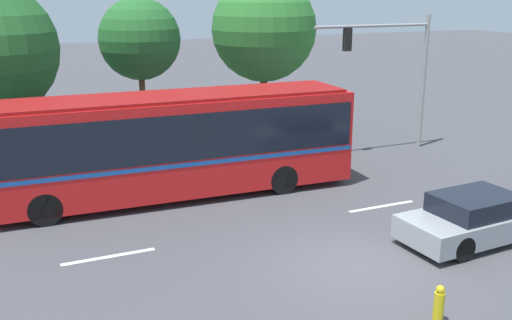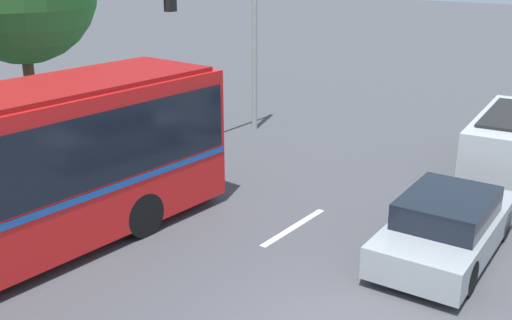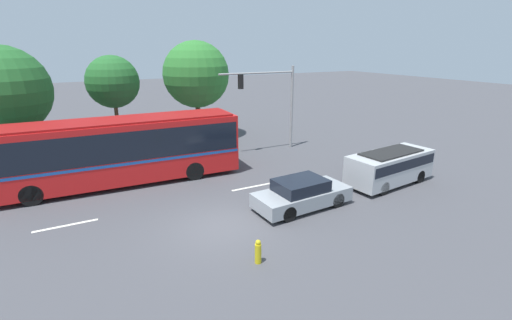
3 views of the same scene
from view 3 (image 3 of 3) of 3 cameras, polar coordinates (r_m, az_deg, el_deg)
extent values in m
plane|color=#444449|center=(14.74, -5.80, -10.47)|extent=(140.00, 140.00, 0.00)
cube|color=red|center=(19.76, -20.69, 1.41)|extent=(12.17, 2.97, 3.07)
cube|color=black|center=(19.64, -20.85, 2.79)|extent=(11.93, 3.00, 1.47)
cube|color=#194C9E|center=(19.86, -20.58, 0.40)|extent=(12.05, 2.99, 0.14)
cube|color=maroon|center=(19.41, -21.20, 5.91)|extent=(11.68, 2.75, 0.10)
cylinder|color=black|center=(19.21, -32.17, -4.73)|extent=(1.01, 0.33, 1.00)
cylinder|color=black|center=(21.32, -31.63, -2.61)|extent=(1.01, 0.33, 1.00)
cylinder|color=black|center=(19.65, -9.78, -1.69)|extent=(1.01, 0.33, 1.00)
cylinder|color=black|center=(21.71, -11.45, 0.09)|extent=(1.01, 0.33, 1.00)
cube|color=gray|center=(16.22, 7.34, -5.82)|extent=(4.51, 2.09, 0.64)
cube|color=black|center=(15.94, 7.11, -4.00)|extent=(2.29, 1.74, 0.52)
cylinder|color=black|center=(17.67, 9.20, -4.47)|extent=(0.69, 0.26, 0.68)
cylinder|color=black|center=(16.57, 12.81, -6.24)|extent=(0.69, 0.26, 0.68)
cylinder|color=black|center=(16.18, 1.82, -6.39)|extent=(0.69, 0.26, 0.68)
cylinder|color=black|center=(14.97, 5.21, -8.54)|extent=(0.69, 0.26, 0.68)
cube|color=#B2B5B7|center=(19.92, 20.52, -0.98)|extent=(5.14, 2.40, 1.48)
cube|color=black|center=(19.82, 20.62, -0.09)|extent=(4.94, 2.41, 0.50)
cube|color=black|center=(19.70, 20.76, 1.17)|extent=(3.62, 1.87, 0.08)
cylinder|color=black|center=(21.71, 20.96, -1.21)|extent=(0.70, 0.33, 0.68)
cylinder|color=black|center=(20.89, 24.53, -2.37)|extent=(0.70, 0.33, 0.68)
cylinder|color=black|center=(19.44, 15.82, -2.84)|extent=(0.70, 0.33, 0.68)
cylinder|color=black|center=(18.53, 19.59, -4.24)|extent=(0.70, 0.33, 0.68)
cylinder|color=gray|center=(25.36, 5.70, 8.32)|extent=(0.18, 0.18, 5.68)
cylinder|color=gray|center=(23.70, 0.26, 13.68)|extent=(5.40, 0.12, 0.12)
cube|color=black|center=(23.20, -2.46, 12.34)|extent=(0.30, 0.22, 0.90)
cylinder|color=red|center=(23.28, -2.60, 13.10)|extent=(0.18, 0.02, 0.18)
cylinder|color=yellow|center=(23.31, -2.59, 12.37)|extent=(0.18, 0.02, 0.18)
cylinder|color=green|center=(23.34, -2.58, 11.63)|extent=(0.18, 0.02, 0.18)
cube|color=#286028|center=(24.73, -13.98, 1.90)|extent=(8.02, 1.33, 0.85)
cube|color=#B22D6B|center=(24.56, -14.10, 3.49)|extent=(7.86, 1.26, 0.56)
cylinder|color=brown|center=(25.30, -34.01, 1.94)|extent=(0.39, 0.39, 2.76)
sphere|color=#236028|center=(24.79, -35.27, 9.01)|extent=(5.00, 5.00, 5.00)
cylinder|color=brown|center=(27.22, -21.16, 5.34)|extent=(0.26, 0.26, 3.33)
sphere|color=#236028|center=(26.81, -21.86, 11.49)|extent=(3.55, 3.55, 3.55)
cylinder|color=brown|center=(28.67, -9.17, 6.63)|extent=(0.37, 0.37, 3.08)
sphere|color=#2D752D|center=(28.23, -9.51, 13.29)|extent=(4.99, 4.99, 4.99)
cylinder|color=gold|center=(12.30, 0.33, -14.68)|extent=(0.22, 0.22, 0.70)
sphere|color=gold|center=(12.08, 0.34, -13.00)|extent=(0.18, 0.18, 0.18)
cube|color=silver|center=(18.53, -0.46, -4.27)|extent=(2.40, 0.16, 0.01)
cube|color=silver|center=(16.61, -28.03, -9.22)|extent=(2.40, 0.16, 0.01)
camera|label=1|loc=(3.00, -97.94, -8.86)|focal=40.99mm
camera|label=2|loc=(8.90, -45.06, 5.99)|focal=42.58mm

